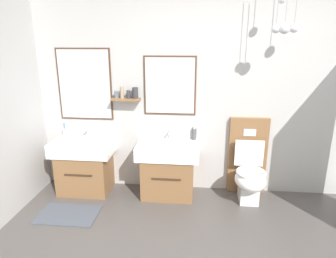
{
  "coord_description": "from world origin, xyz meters",
  "views": [
    {
      "loc": [
        -0.33,
        -1.92,
        1.91
      ],
      "look_at": [
        -0.67,
        1.41,
        0.92
      ],
      "focal_mm": 31.69,
      "sensor_mm": 36.0,
      "label": 1
    }
  ],
  "objects_px": {
    "vanity_sink_left": "(85,164)",
    "vanity_sink_right": "(168,168)",
    "toothbrush_cup": "(66,132)",
    "toilet": "(249,170)",
    "soap_dispenser": "(194,134)"
  },
  "relations": [
    {
      "from": "vanity_sink_left",
      "to": "vanity_sink_right",
      "type": "distance_m",
      "value": 1.09
    },
    {
      "from": "vanity_sink_right",
      "to": "toothbrush_cup",
      "type": "distance_m",
      "value": 1.46
    },
    {
      "from": "vanity_sink_left",
      "to": "toothbrush_cup",
      "type": "distance_m",
      "value": 0.52
    },
    {
      "from": "toilet",
      "to": "vanity_sink_left",
      "type": "bearing_deg",
      "value": -179.61
    },
    {
      "from": "vanity_sink_right",
      "to": "toothbrush_cup",
      "type": "relative_size",
      "value": 3.74
    },
    {
      "from": "vanity_sink_left",
      "to": "vanity_sink_right",
      "type": "height_order",
      "value": "same"
    },
    {
      "from": "vanity_sink_left",
      "to": "vanity_sink_right",
      "type": "xyz_separation_m",
      "value": [
        1.09,
        0.0,
        0.0
      ]
    },
    {
      "from": "toilet",
      "to": "soap_dispenser",
      "type": "height_order",
      "value": "toilet"
    },
    {
      "from": "vanity_sink_right",
      "to": "toilet",
      "type": "relative_size",
      "value": 0.77
    },
    {
      "from": "vanity_sink_left",
      "to": "toothbrush_cup",
      "type": "relative_size",
      "value": 3.74
    },
    {
      "from": "soap_dispenser",
      "to": "toilet",
      "type": "bearing_deg",
      "value": -13.96
    },
    {
      "from": "soap_dispenser",
      "to": "toothbrush_cup",
      "type": "bearing_deg",
      "value": -179.67
    },
    {
      "from": "toilet",
      "to": "soap_dispenser",
      "type": "bearing_deg",
      "value": 166.04
    },
    {
      "from": "toothbrush_cup",
      "to": "soap_dispenser",
      "type": "height_order",
      "value": "toothbrush_cup"
    },
    {
      "from": "vanity_sink_left",
      "to": "toilet",
      "type": "relative_size",
      "value": 0.77
    }
  ]
}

